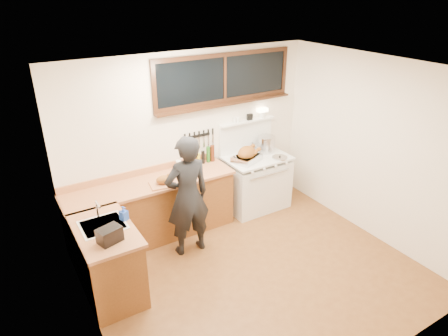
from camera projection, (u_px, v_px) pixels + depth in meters
ground_plane at (255, 272)px, 5.23m from camera, size 4.00×3.50×0.02m
room_shell at (259, 156)px, 4.53m from camera, size 4.10×3.60×2.65m
counter_back at (152, 209)px, 5.78m from camera, size 2.44×0.64×1.00m
counter_left at (108, 261)px, 4.71m from camera, size 0.64×1.09×0.90m
sink_unit at (103, 229)px, 4.62m from camera, size 0.50×0.45×0.37m
vintage_stove at (255, 181)px, 6.59m from camera, size 1.02×0.74×1.59m
back_window at (225, 84)px, 5.97m from camera, size 2.32×0.13×0.77m
left_doorway at (106, 286)px, 3.40m from camera, size 0.02×1.04×2.17m
knife_strip at (198, 137)px, 6.07m from camera, size 0.52×0.03×0.28m
man at (188, 197)px, 5.30m from camera, size 0.63×0.42×1.71m
soap_bottle at (124, 213)px, 4.66m from camera, size 0.11×0.11×0.18m
toaster at (110, 235)px, 4.27m from camera, size 0.28×0.23×0.17m
cutting_board at (164, 181)px, 5.50m from camera, size 0.42×0.34×0.13m
roast_turkey at (247, 155)px, 6.20m from camera, size 0.51×0.45×0.25m
stockpot at (266, 144)px, 6.55m from camera, size 0.33×0.33×0.27m
saucepan at (256, 148)px, 6.56m from camera, size 0.18×0.30×0.13m
pot_lid at (280, 157)px, 6.35m from camera, size 0.26×0.26×0.04m
coffee_tin at (194, 165)px, 5.96m from camera, size 0.10×0.08×0.14m
pitcher at (179, 165)px, 5.92m from camera, size 0.08×0.08×0.15m
bottle_cluster at (205, 156)px, 6.14m from camera, size 0.41×0.07×0.26m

